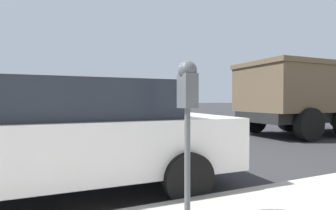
% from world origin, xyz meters
% --- Properties ---
extents(ground_plane, '(220.00, 220.00, 0.00)m').
position_xyz_m(ground_plane, '(0.00, 0.00, 0.00)').
color(ground_plane, '#2B2B2D').
extents(parking_meter, '(0.21, 0.19, 1.54)m').
position_xyz_m(parking_meter, '(-2.61, -0.12, 1.30)').
color(parking_meter, '#4C5156').
rests_on(parking_meter, sidewalk).
extents(car_white, '(2.17, 4.95, 1.53)m').
position_xyz_m(car_white, '(-1.12, 1.05, 0.81)').
color(car_white, silver).
rests_on(car_white, ground_plane).
extents(dump_truck, '(2.78, 7.25, 2.68)m').
position_xyz_m(dump_truck, '(1.97, -8.60, 1.53)').
color(dump_truck, black).
rests_on(dump_truck, ground_plane).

